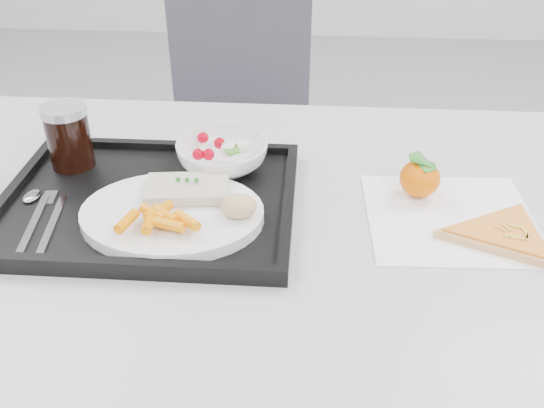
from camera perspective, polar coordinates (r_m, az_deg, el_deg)
table at (r=0.98m, az=-2.11°, el=-3.80°), size 1.20×0.80×0.75m
chair at (r=1.79m, az=-3.21°, el=9.07°), size 0.53×0.53×0.93m
tray at (r=0.96m, az=-11.47°, el=0.16°), size 0.45×0.35×0.03m
dinner_plate at (r=0.90m, az=-9.37°, el=-0.99°), size 0.27×0.27×0.02m
fish_fillet at (r=0.92m, az=-7.98°, el=1.44°), size 0.13×0.09×0.02m
bread_roll at (r=0.86m, az=-3.16°, el=-0.21°), size 0.06×0.06×0.03m
salad_bowl at (r=1.01m, az=-4.69°, el=4.59°), size 0.15×0.15×0.05m
cola_glass at (r=1.06m, az=-18.62°, el=6.16°), size 0.07×0.07×0.11m
cutlery at (r=0.97m, az=-21.04°, el=-0.71°), size 0.09×0.17×0.01m
napkin at (r=0.96m, az=16.43°, el=-1.27°), size 0.26×0.25×0.00m
tangerine at (r=0.98m, az=13.75°, el=2.37°), size 0.07×0.07×0.07m
pizza_slice at (r=0.93m, az=20.92°, el=-2.66°), size 0.21×0.21×0.02m
carrot_pile at (r=0.85m, az=-10.63°, el=-1.33°), size 0.12×0.07×0.02m
salad_contents at (r=1.02m, az=-4.49°, el=5.30°), size 0.09×0.08×0.02m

